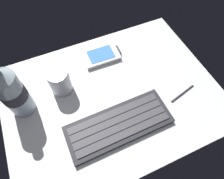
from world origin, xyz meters
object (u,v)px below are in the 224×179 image
Objects in this scene: juice_cup at (60,82)px; stylus_pen at (183,93)px; water_bottle at (11,92)px; keyboard at (119,124)px; handheld_device at (101,56)px.

juice_cup is 36.85cm from stylus_pen.
juice_cup is 0.41× the size of water_bottle.
water_bottle is (-22.69, 16.06, 8.20)cm from keyboard.
handheld_device is 0.62× the size of water_bottle.
juice_cup reaches higher than handheld_device.
keyboard is 28.98cm from water_bottle.
water_bottle is 47.81cm from stylus_pen.
juice_cup is 0.89× the size of stylus_pen.
water_bottle is at bearing -162.57° from handheld_device.
handheld_device is 17.47cm from juice_cup.
handheld_device is at bearing 23.53° from juice_cup.
handheld_device is 30.15cm from water_bottle.
handheld_device reaches higher than stylus_pen.
juice_cup reaches higher than keyboard.
handheld_device is at bearing 78.64° from keyboard.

